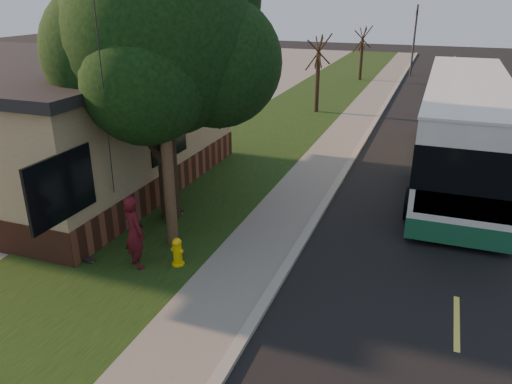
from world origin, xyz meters
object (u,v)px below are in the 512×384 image
bare_tree_near (318,75)px  bare_tree_far (361,54)px  utility_pole (161,74)px  dumpster (151,127)px  skateboard_main (175,216)px  skateboard_spare (85,257)px  fire_hydrant (177,252)px  traffic_signal (415,35)px  leafy_tree (163,43)px  transit_bus (463,125)px  distant_car (449,82)px  skateboarder (134,232)px

bare_tree_near → bare_tree_far: bare_tree_near is taller
utility_pole → dumpster: 11.21m
utility_pole → skateboard_main: size_ratio=10.47×
utility_pole → skateboard_spare: (-1.68, -1.59, -4.51)m
fire_hydrant → traffic_signal: 34.25m
leafy_tree → bare_tree_near: bearing=87.5°
utility_pole → transit_bus: bearing=50.4°
distant_car → fire_hydrant: bearing=-101.7°
bare_tree_near → traffic_signal: traffic_signal is taller
transit_bus → skateboard_spare: (-8.98, -10.40, -1.78)m
utility_pole → dumpster: utility_pole is taller
transit_bus → skateboard_spare: transit_bus is taller
bare_tree_far → skateboard_main: bearing=-92.1°
leafy_tree → skateboarder: (0.65, -3.07, -4.15)m
transit_bus → distant_car: transit_bus is taller
skateboarder → skateboard_spare: (-1.46, -0.18, -0.89)m
bare_tree_near → skateboard_main: bearing=-92.0°
leafy_tree → skateboard_main: size_ratio=9.00×
distant_car → utility_pole: bearing=-103.6°
leafy_tree → dumpster: size_ratio=4.51×
skateboard_spare → distant_car: distant_car is taller
skateboarder → dumpster: skateboarder is taller
leafy_tree → fire_hydrant: bearing=-59.3°
utility_pole → skateboard_spare: bearing=-136.5°
fire_hydrant → skateboard_spare: bearing=-165.9°
leafy_tree → bare_tree_far: (1.17, 27.35, -3.16)m
bare_tree_near → traffic_signal: (4.00, 16.00, 1.01)m
utility_pole → distant_car: bearing=75.6°
utility_pole → skateboarder: size_ratio=4.80×
fire_hydrant → distant_car: size_ratio=0.18×
dumpster → leafy_tree: bearing=-54.2°
transit_bus → dumpster: (-13.22, -0.16, -1.24)m
leafy_tree → traffic_signal: (4.67, 31.35, -2.00)m
skateboarder → bare_tree_far: bearing=-63.0°
bare_tree_near → dumpster: bearing=-124.4°
distant_car → dumpster: bearing=-124.8°
traffic_signal → skateboard_spare: 35.16m
utility_pole → transit_bus: (7.30, 8.81, -2.73)m
fire_hydrant → dumpster: size_ratio=0.43×
utility_pole → traffic_signal: (3.81, 33.01, -1.47)m
bare_tree_far → traffic_signal: bearing=48.8°
traffic_signal → transit_bus: (3.49, -24.19, -1.26)m
leafy_tree → transit_bus: (8.16, 7.16, -3.26)m
bare_tree_far → leafy_tree: bearing=-92.5°
bare_tree_far → skateboard_spare: bearing=-93.7°
utility_pole → dumpster: (-5.92, 8.65, -3.97)m
utility_pole → skateboard_spare: utility_pole is taller
skateboard_spare → transit_bus: bearing=49.2°
fire_hydrant → dumpster: dumpster is taller
traffic_signal → distant_car: size_ratio=1.37×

